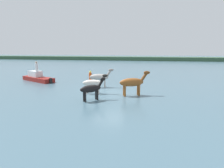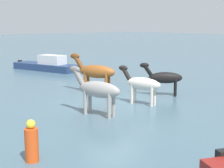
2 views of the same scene
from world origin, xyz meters
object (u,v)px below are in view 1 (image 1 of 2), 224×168
horse_lead (133,82)px  horse_gray_outer (100,77)px  horse_rear_stallion (92,89)px  person_boatman_standing (37,67)px  boat_skiff_near (38,78)px  horse_dun_straggler (93,83)px  buoy_channel_marker (90,76)px

horse_lead → horse_gray_outer: bearing=118.4°
horse_rear_stallion → horse_gray_outer: 4.85m
horse_rear_stallion → horse_gray_outer: (-0.59, 4.81, 0.13)m
horse_rear_stallion → person_boatman_standing: (-8.90, 6.87, 0.83)m
boat_skiff_near → horse_dun_straggler: bearing=176.2°
horse_gray_outer → person_boatman_standing: person_boatman_standing is taller
horse_gray_outer → horse_rear_stallion: bearing=-97.7°
horse_rear_stallion → person_boatman_standing: size_ratio=1.49×
boat_skiff_near → horse_lead: bearing=-176.5°
person_boatman_standing → buoy_channel_marker: person_boatman_standing is taller
horse_gray_outer → boat_skiff_near: size_ratio=0.50×
horse_gray_outer → person_boatman_standing: size_ratio=2.06×
horse_dun_straggler → buoy_channel_marker: horse_dun_straggler is taller
horse_gray_outer → horse_lead: size_ratio=0.96×
horse_rear_stallion → horse_lead: 3.58m
horse_dun_straggler → buoy_channel_marker: size_ratio=1.93×
horse_lead → person_boatman_standing: person_boatman_standing is taller
person_boatman_standing → buoy_channel_marker: (6.00, 2.05, -1.23)m
horse_rear_stallion → horse_dun_straggler: horse_dun_straggler is taller
horse_rear_stallion → person_boatman_standing: 11.27m
horse_gray_outer → person_boatman_standing: bearing=151.3°
horse_rear_stallion → buoy_channel_marker: bearing=64.2°
horse_rear_stallion → person_boatman_standing: bearing=98.6°
horse_rear_stallion → boat_skiff_near: bearing=98.2°
horse_lead → buoy_channel_marker: (-5.80, 6.84, -0.61)m
horse_dun_straggler → person_boatman_standing: size_ratio=1.85×
person_boatman_standing → buoy_channel_marker: size_ratio=1.04×
horse_lead → person_boatman_standing: bearing=134.3°
buoy_channel_marker → person_boatman_standing: bearing=-161.1°
horse_lead → buoy_channel_marker: size_ratio=2.24×
horse_gray_outer → horse_lead: (3.49, -2.73, 0.08)m
horse_gray_outer → horse_dun_straggler: horse_gray_outer is taller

